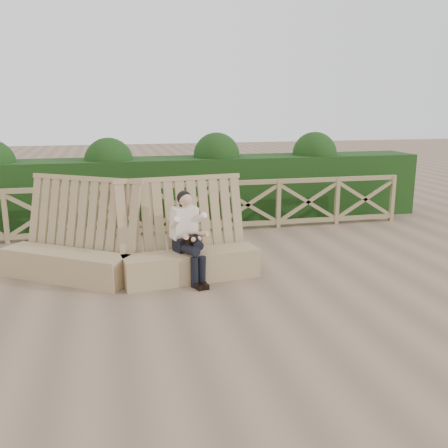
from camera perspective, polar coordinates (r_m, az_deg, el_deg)
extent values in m
plane|color=brown|center=(7.57, -0.34, -7.39)|extent=(60.00, 60.00, 0.00)
cube|color=#987C57|center=(8.28, -17.66, -4.53)|extent=(2.03, 1.64, 0.46)
cube|color=#987C57|center=(8.33, -16.77, -0.25)|extent=(2.00, 1.60, 1.57)
cube|color=#987C57|center=(7.89, -3.73, -4.77)|extent=(2.18, 0.77, 0.46)
cube|color=#987C57|center=(7.98, -4.37, -0.28)|extent=(2.18, 0.71, 1.57)
cube|color=black|center=(7.87, -4.37, -2.28)|extent=(0.42, 0.36, 0.22)
cube|color=beige|center=(7.83, -4.59, 0.17)|extent=(0.47, 0.40, 0.52)
sphere|color=tan|center=(7.71, -4.46, 2.82)|extent=(0.27, 0.27, 0.21)
sphere|color=black|center=(7.73, -4.59, 3.00)|extent=(0.29, 0.29, 0.23)
cylinder|color=black|center=(7.66, -4.18, -2.87)|extent=(0.30, 0.48, 0.15)
cylinder|color=black|center=(7.73, -3.24, -2.16)|extent=(0.30, 0.48, 0.16)
cylinder|color=black|center=(7.57, -3.38, -5.57)|extent=(0.15, 0.15, 0.46)
cylinder|color=black|center=(7.61, -2.53, -5.45)|extent=(0.15, 0.15, 0.46)
cube|color=black|center=(7.56, -3.01, -7.11)|extent=(0.17, 0.25, 0.08)
cube|color=black|center=(7.59, -2.29, -7.01)|extent=(0.17, 0.25, 0.08)
cube|color=black|center=(7.70, -3.60, -1.84)|extent=(0.27, 0.21, 0.16)
cube|color=black|center=(7.55, -3.13, -1.69)|extent=(0.10, 0.11, 0.12)
cube|color=#917C54|center=(10.64, -4.69, 4.49)|extent=(10.10, 0.07, 0.10)
cube|color=#917C54|center=(10.82, -4.60, -0.38)|extent=(10.10, 0.07, 0.10)
cube|color=black|center=(11.86, -5.57, 3.92)|extent=(12.00, 1.20, 1.50)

